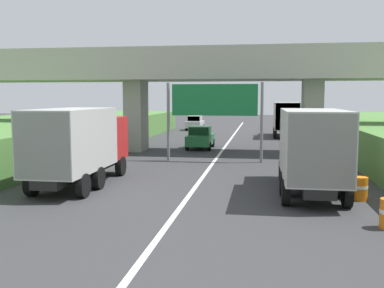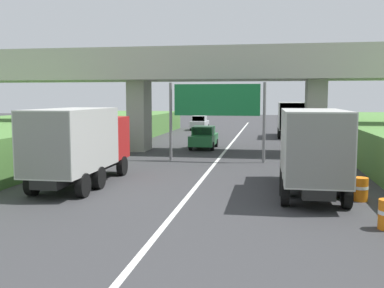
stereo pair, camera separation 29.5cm
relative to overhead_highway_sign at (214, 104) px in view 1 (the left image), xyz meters
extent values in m
cube|color=white|center=(0.00, -1.25, -3.49)|extent=(0.20, 88.79, 0.01)
cube|color=#ADA89E|center=(0.00, 4.85, 2.17)|extent=(40.00, 4.80, 1.10)
cube|color=#ADA89E|center=(0.00, 2.63, 3.27)|extent=(40.00, 0.36, 1.10)
cube|color=#ADA89E|center=(0.00, 7.07, 3.27)|extent=(40.00, 0.36, 1.10)
cube|color=#9F9A91|center=(-6.28, 4.85, -0.94)|extent=(1.30, 2.20, 5.11)
cube|color=#9F9A91|center=(6.28, 4.85, -0.94)|extent=(1.30, 2.20, 5.11)
cylinder|color=slate|center=(-2.85, 0.00, -1.09)|extent=(0.18, 0.18, 4.81)
cylinder|color=slate|center=(2.85, 0.00, -1.09)|extent=(0.18, 0.18, 4.81)
cube|color=#167238|center=(0.00, 0.00, 0.27)|extent=(5.20, 0.12, 1.90)
cube|color=white|center=(0.00, -0.01, 0.27)|extent=(4.89, 0.01, 1.67)
cube|color=black|center=(-5.11, -8.18, -2.84)|extent=(1.10, 7.30, 0.36)
cube|color=red|center=(-5.11, -5.58, -1.61)|extent=(2.10, 2.10, 2.10)
cube|color=#2D3842|center=(-5.11, -4.56, -1.31)|extent=(1.89, 0.06, 0.90)
cube|color=#B7B7B2|center=(-5.11, -9.23, -1.36)|extent=(2.30, 5.20, 2.60)
cube|color=gray|center=(-5.11, -11.81, -1.36)|extent=(2.21, 0.04, 2.50)
cylinder|color=black|center=(-6.08, -5.58, -3.02)|extent=(0.30, 0.96, 0.96)
cylinder|color=black|center=(-4.14, -5.58, -3.02)|extent=(0.30, 0.96, 0.96)
cylinder|color=black|center=(-6.18, -10.66, -3.02)|extent=(0.30, 0.96, 0.96)
cylinder|color=black|center=(-4.04, -10.66, -3.02)|extent=(0.30, 0.96, 0.96)
cylinder|color=black|center=(-6.18, -8.97, -3.02)|extent=(0.30, 0.96, 0.96)
cylinder|color=black|center=(-4.04, -8.97, -3.02)|extent=(0.30, 0.96, 0.96)
cube|color=black|center=(5.22, 18.51, -2.84)|extent=(1.10, 7.30, 0.36)
cube|color=silver|center=(5.22, 21.11, -1.61)|extent=(2.10, 2.10, 2.10)
cube|color=#2D3842|center=(5.22, 22.13, -1.31)|extent=(1.89, 0.06, 0.90)
cube|color=#B7B7B2|center=(5.22, 17.46, -1.36)|extent=(2.30, 5.20, 2.60)
cube|color=gray|center=(5.22, 14.88, -1.36)|extent=(2.21, 0.04, 2.50)
cylinder|color=black|center=(4.25, 21.11, -3.02)|extent=(0.30, 0.96, 0.96)
cylinder|color=black|center=(6.19, 21.11, -3.02)|extent=(0.30, 0.96, 0.96)
cylinder|color=black|center=(4.15, 16.03, -3.02)|extent=(0.30, 0.96, 0.96)
cylinder|color=black|center=(6.29, 16.03, -3.02)|extent=(0.30, 0.96, 0.96)
cylinder|color=black|center=(4.15, 17.72, -3.02)|extent=(0.30, 0.96, 0.96)
cylinder|color=black|center=(6.29, 17.72, -3.02)|extent=(0.30, 0.96, 0.96)
cube|color=black|center=(4.80, -8.23, -2.84)|extent=(1.10, 7.30, 0.36)
cube|color=black|center=(4.80, -5.63, -1.61)|extent=(2.10, 2.10, 2.10)
cube|color=#2D3842|center=(4.80, -4.61, -1.31)|extent=(1.89, 0.06, 0.90)
cube|color=#B7B7B2|center=(4.80, -9.28, -1.36)|extent=(2.30, 5.20, 2.60)
cube|color=gray|center=(4.80, -11.86, -1.36)|extent=(2.21, 0.04, 2.50)
cylinder|color=black|center=(3.83, -5.63, -3.02)|extent=(0.30, 0.96, 0.96)
cylinder|color=black|center=(5.77, -5.63, -3.02)|extent=(0.30, 0.96, 0.96)
cylinder|color=black|center=(3.73, -10.71, -3.02)|extent=(0.30, 0.96, 0.96)
cylinder|color=black|center=(5.87, -10.71, -3.02)|extent=(0.30, 0.96, 0.96)
cylinder|color=black|center=(3.73, -9.02, -3.02)|extent=(0.30, 0.96, 0.96)
cylinder|color=black|center=(5.87, -9.02, -3.02)|extent=(0.30, 0.96, 0.96)
cube|color=#B2B5B7|center=(-5.08, 26.28, -2.80)|extent=(1.76, 4.10, 0.76)
cube|color=#B2B5B7|center=(-5.08, 26.13, -2.10)|extent=(1.56, 1.90, 0.64)
cube|color=#2D3842|center=(-5.08, 25.21, -2.10)|extent=(1.44, 0.06, 0.54)
cylinder|color=black|center=(-5.90, 27.55, -3.18)|extent=(0.22, 0.64, 0.64)
cylinder|color=black|center=(-4.26, 27.55, -3.18)|extent=(0.22, 0.64, 0.64)
cylinder|color=black|center=(-5.90, 25.01, -3.18)|extent=(0.22, 0.64, 0.64)
cylinder|color=black|center=(-4.26, 25.01, -3.18)|extent=(0.22, 0.64, 0.64)
cube|color=#236B38|center=(-1.77, 6.84, -2.80)|extent=(1.76, 4.10, 0.76)
cube|color=#236B38|center=(-1.77, 6.69, -2.10)|extent=(1.56, 1.90, 0.64)
cube|color=#2D3842|center=(-1.77, 5.77, -2.10)|extent=(1.44, 0.06, 0.54)
cylinder|color=black|center=(-2.59, 8.11, -3.18)|extent=(0.22, 0.64, 0.64)
cylinder|color=black|center=(-0.95, 8.11, -3.18)|extent=(0.22, 0.64, 0.64)
cylinder|color=black|center=(-2.59, 5.57, -3.18)|extent=(0.22, 0.64, 0.64)
cylinder|color=black|center=(-0.95, 5.57, -3.18)|extent=(0.22, 0.64, 0.64)
cylinder|color=orange|center=(6.58, -9.45, -3.05)|extent=(0.56, 0.56, 0.90)
cylinder|color=white|center=(6.58, -9.45, -2.97)|extent=(0.57, 0.57, 0.12)
cylinder|color=orange|center=(6.63, -5.74, -3.05)|extent=(0.56, 0.56, 0.90)
cylinder|color=white|center=(6.63, -5.74, -2.97)|extent=(0.57, 0.57, 0.12)
cylinder|color=orange|center=(6.66, -2.03, -3.05)|extent=(0.56, 0.56, 0.90)
cylinder|color=white|center=(6.66, -2.03, -2.97)|extent=(0.57, 0.57, 0.12)
camera|label=1|loc=(2.80, -27.00, 0.42)|focal=41.85mm
camera|label=2|loc=(3.10, -26.96, 0.42)|focal=41.85mm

